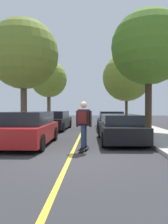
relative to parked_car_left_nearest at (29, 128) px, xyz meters
The scene contains 12 objects.
ground 3.02m from the parked_car_left_nearest, 48.17° to the right, with size 80.00×80.00×0.00m, color #2D2D30.
center_line 2.76m from the parked_car_left_nearest, 42.64° to the left, with size 0.12×39.20×0.01m, color gold.
parked_car_left_nearest is the anchor object (origin of this frame).
parked_car_left_near 6.61m from the parked_car_left_nearest, 89.99° to the left, with size 1.95×4.69×1.34m.
parked_car_right_nearest 4.05m from the parked_car_left_nearest, 14.47° to the left, with size 1.94×4.36×1.26m.
parked_car_right_near 7.58m from the parked_car_left_nearest, 58.81° to the left, with size 1.81×4.25×1.32m.
street_tree_left_nearest 7.64m from the parked_car_left_nearest, 109.62° to the left, with size 4.79×4.79×7.51m.
street_tree_left_near 15.03m from the parked_car_left_nearest, 98.18° to the left, with size 3.90×3.90×6.48m.
street_tree_right_nearest 8.52m from the parked_car_left_nearest, 34.49° to the left, with size 4.44×4.44×7.24m.
street_tree_right_near 14.45m from the parked_car_left_nearest, 64.54° to the left, with size 4.67×4.67×6.76m.
skateboard 2.71m from the parked_car_left_nearest, 27.04° to the right, with size 0.40×0.87×0.10m.
skateboarder 2.67m from the parked_car_left_nearest, 27.76° to the right, with size 0.59×0.71×1.68m.
Camera 1 is at (0.71, -6.82, 1.55)m, focal length 34.99 mm.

